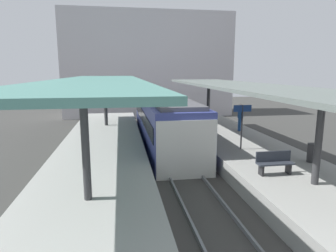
# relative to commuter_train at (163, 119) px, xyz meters

# --- Properties ---
(ground_plane) EXTENTS (80.00, 80.00, 0.00)m
(ground_plane) POSITION_rel_commuter_train_xyz_m (0.00, -5.20, -1.73)
(ground_plane) COLOR #383835
(platform_left) EXTENTS (4.40, 28.00, 1.00)m
(platform_left) POSITION_rel_commuter_train_xyz_m (-3.80, -5.20, -1.23)
(platform_left) COLOR #9E9E99
(platform_left) RESTS_ON ground_plane
(platform_right) EXTENTS (4.40, 28.00, 1.00)m
(platform_right) POSITION_rel_commuter_train_xyz_m (3.80, -5.20, -1.23)
(platform_right) COLOR #9E9E99
(platform_right) RESTS_ON ground_plane
(track_ballast) EXTENTS (3.20, 28.00, 0.20)m
(track_ballast) POSITION_rel_commuter_train_xyz_m (0.00, -5.20, -1.63)
(track_ballast) COLOR #423F3D
(track_ballast) RESTS_ON ground_plane
(rail_near_side) EXTENTS (0.08, 28.00, 0.14)m
(rail_near_side) POSITION_rel_commuter_train_xyz_m (-0.72, -5.20, -1.46)
(rail_near_side) COLOR slate
(rail_near_side) RESTS_ON track_ballast
(rail_far_side) EXTENTS (0.08, 28.00, 0.14)m
(rail_far_side) POSITION_rel_commuter_train_xyz_m (0.72, -5.20, -1.46)
(rail_far_side) COLOR slate
(rail_far_side) RESTS_ON track_ballast
(commuter_train) EXTENTS (2.78, 13.86, 3.10)m
(commuter_train) POSITION_rel_commuter_train_xyz_m (0.00, 0.00, 0.00)
(commuter_train) COLOR #38428C
(commuter_train) RESTS_ON track_ballast
(canopy_left) EXTENTS (4.18, 21.00, 3.45)m
(canopy_left) POSITION_rel_commuter_train_xyz_m (-3.80, -3.80, 2.60)
(canopy_left) COLOR #333335
(canopy_left) RESTS_ON platform_left
(canopy_right) EXTENTS (4.18, 21.00, 3.13)m
(canopy_right) POSITION_rel_commuter_train_xyz_m (3.80, -3.80, 2.28)
(canopy_right) COLOR #333335
(canopy_right) RESTS_ON platform_right
(platform_bench) EXTENTS (1.40, 0.41, 0.86)m
(platform_bench) POSITION_rel_commuter_train_xyz_m (2.92, -8.93, -0.26)
(platform_bench) COLOR black
(platform_bench) RESTS_ON platform_right
(platform_sign) EXTENTS (0.90, 0.08, 2.21)m
(platform_sign) POSITION_rel_commuter_train_xyz_m (3.13, -5.32, 0.90)
(platform_sign) COLOR #262628
(platform_sign) RESTS_ON platform_right
(litter_bin) EXTENTS (0.44, 0.44, 0.80)m
(litter_bin) POSITION_rel_commuter_train_xyz_m (5.30, -7.81, -0.33)
(litter_bin) COLOR #2D2D30
(litter_bin) RESTS_ON platform_right
(passenger_near_bench) EXTENTS (0.36, 0.36, 1.74)m
(passenger_near_bench) POSITION_rel_commuter_train_xyz_m (4.91, -0.98, 0.18)
(passenger_near_bench) COLOR navy
(passenger_near_bench) RESTS_ON platform_right
(station_building_backdrop) EXTENTS (18.00, 6.00, 11.00)m
(station_building_backdrop) POSITION_rel_commuter_train_xyz_m (0.40, 14.80, 3.77)
(station_building_backdrop) COLOR #B7B2B7
(station_building_backdrop) RESTS_ON ground_plane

